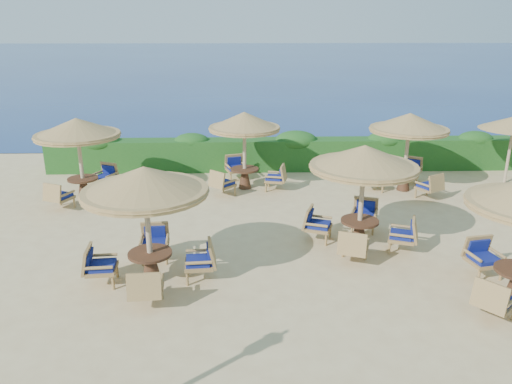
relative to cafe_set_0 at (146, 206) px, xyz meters
name	(u,v)px	position (x,y,z in m)	size (l,w,h in m)	color
ground	(305,248)	(3.63, 1.60, -1.79)	(120.00, 120.00, 0.00)	#D8C089
sea	(250,58)	(3.63, 71.60, -1.79)	(160.00, 160.00, 0.00)	navy
hedge	(283,154)	(3.63, 8.80, -1.19)	(18.00, 0.90, 1.20)	#174716
cafe_set_0	(146,206)	(0.00, 0.00, 0.00)	(2.85, 2.85, 2.65)	tan
cafe_set_1	(363,179)	(5.01, 1.72, 0.00)	(2.87, 2.87, 2.65)	tan
cafe_set_3	(78,139)	(-3.10, 5.58, 0.19)	(2.67, 2.84, 2.65)	tan
cafe_set_4	(244,137)	(2.13, 6.51, 0.01)	(2.65, 2.70, 2.65)	tan
cafe_set_5	(408,137)	(7.56, 6.13, 0.07)	(2.70, 2.77, 2.65)	tan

